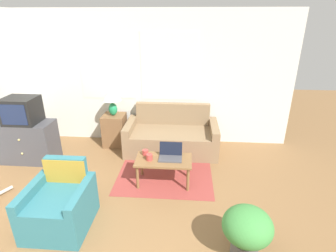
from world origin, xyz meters
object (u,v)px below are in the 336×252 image
at_px(armchair, 61,206).
at_px(cup_navy, 145,152).
at_px(couch, 172,137).
at_px(laptop, 170,155).
at_px(coffee_table, 164,162).
at_px(potted_plant, 247,229).
at_px(television, 21,110).
at_px(table_lamp, 112,97).
at_px(cup_yellow, 149,157).

distance_m(armchair, cup_navy, 1.43).
relative_size(couch, laptop, 4.96).
xyz_separation_m(couch, coffee_table, (-0.05, -1.14, 0.10)).
distance_m(coffee_table, cup_navy, 0.34).
xyz_separation_m(armchair, potted_plant, (2.20, -0.31, 0.09)).
distance_m(television, coffee_table, 2.60).
bearing_deg(couch, armchair, -120.36).
xyz_separation_m(couch, potted_plant, (0.96, -2.44, 0.09)).
xyz_separation_m(couch, laptop, (0.05, -1.09, 0.21)).
bearing_deg(laptop, table_lamp, 134.84).
bearing_deg(potted_plant, cup_navy, 132.76).
height_order(television, cup_navy, television).
relative_size(cup_yellow, potted_plant, 0.17).
height_order(television, potted_plant, television).
bearing_deg(table_lamp, cup_navy, -54.83).
distance_m(armchair, cup_yellow, 1.38).
bearing_deg(television, table_lamp, 28.91).
bearing_deg(cup_navy, couch, 70.95).
distance_m(coffee_table, cup_yellow, 0.24).
xyz_separation_m(couch, cup_navy, (-0.35, -1.02, 0.20)).
relative_size(coffee_table, cup_yellow, 8.69).
height_order(laptop, cup_navy, laptop).
relative_size(television, table_lamp, 1.01).
bearing_deg(table_lamp, couch, -6.43).
relative_size(table_lamp, cup_yellow, 5.38).
relative_size(armchair, cup_yellow, 8.04).
xyz_separation_m(couch, television, (-2.53, -0.62, 0.70)).
distance_m(cup_navy, cup_yellow, 0.18).
height_order(cup_navy, cup_yellow, cup_yellow).
bearing_deg(laptop, armchair, -141.37).
bearing_deg(potted_plant, table_lamp, 129.55).
bearing_deg(coffee_table, laptop, 26.25).
height_order(television, coffee_table, television).
distance_m(television, cup_navy, 2.27).
height_order(table_lamp, cup_navy, table_lamp).
bearing_deg(couch, coffee_table, -92.65).
relative_size(table_lamp, cup_navy, 5.60).
bearing_deg(coffee_table, cup_navy, 158.35).
height_order(couch, potted_plant, couch).
distance_m(cup_yellow, potted_plant, 1.76).
xyz_separation_m(cup_navy, potted_plant, (1.31, -1.41, -0.10)).
bearing_deg(table_lamp, coffee_table, -48.83).
height_order(coffee_table, cup_yellow, cup_yellow).
relative_size(armchair, coffee_table, 0.93).
relative_size(laptop, potted_plant, 0.59).
relative_size(laptop, cup_yellow, 3.56).
height_order(couch, table_lamp, table_lamp).
distance_m(couch, laptop, 1.11).
bearing_deg(armchair, table_lamp, 87.99).
bearing_deg(couch, laptop, -87.41).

